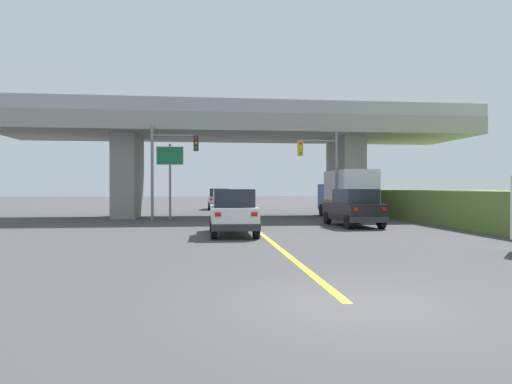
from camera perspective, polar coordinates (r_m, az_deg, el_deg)
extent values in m
plane|color=#424244|center=(32.97, -2.09, -3.09)|extent=(160.00, 160.00, 0.00)
cube|color=gray|center=(33.18, -2.09, 7.93)|extent=(33.44, 8.04, 1.17)
cube|color=gray|center=(33.26, -15.88, 1.90)|extent=(1.59, 4.83, 5.78)
cube|color=gray|center=(34.45, 11.22, 1.86)|extent=(1.59, 4.83, 5.78)
cube|color=#9EA0A5|center=(29.53, -1.50, 10.89)|extent=(33.44, 0.20, 0.90)
cube|color=#9EA0A5|center=(37.15, -2.56, 8.74)|extent=(33.44, 0.20, 0.90)
cube|color=yellow|center=(19.32, 1.09, -5.63)|extent=(0.20, 22.53, 0.01)
cube|color=silver|center=(20.10, -2.99, -3.09)|extent=(1.93, 4.59, 0.90)
cube|color=#1E232D|center=(19.73, -2.93, -0.74)|extent=(1.69, 2.52, 0.76)
cube|color=#2D2D30|center=(17.89, -2.54, -4.53)|extent=(1.96, 0.20, 0.28)
cube|color=red|center=(17.75, -4.86, -2.85)|extent=(0.24, 0.06, 0.16)
cube|color=red|center=(17.85, -0.21, -2.83)|extent=(0.24, 0.06, 0.16)
cylinder|color=black|center=(21.84, -5.54, -3.99)|extent=(0.26, 0.72, 0.72)
cylinder|color=black|center=(21.94, -1.02, -3.96)|extent=(0.26, 0.72, 0.72)
cylinder|color=black|center=(18.37, -5.35, -4.84)|extent=(0.26, 0.72, 0.72)
cylinder|color=black|center=(18.48, 0.03, -4.80)|extent=(0.26, 0.72, 0.72)
cube|color=black|center=(24.86, 12.16, -2.41)|extent=(2.24, 4.38, 0.90)
cube|color=#1E232D|center=(24.54, 12.45, -0.51)|extent=(1.88, 2.45, 0.76)
cube|color=#2D2D30|center=(22.97, 14.15, -3.43)|extent=(2.02, 0.33, 0.28)
cube|color=red|center=(22.58, 12.52, -2.14)|extent=(0.24, 0.08, 0.16)
cube|color=red|center=(23.19, 15.88, -2.08)|extent=(0.24, 0.08, 0.16)
cylinder|color=black|center=(26.05, 9.03, -3.26)|extent=(0.31, 0.74, 0.72)
cylinder|color=black|center=(26.69, 12.62, -3.18)|extent=(0.31, 0.74, 0.72)
cylinder|color=black|center=(23.09, 11.63, -3.75)|extent=(0.31, 0.74, 0.72)
cylinder|color=black|center=(23.81, 15.59, -3.63)|extent=(0.31, 0.74, 0.72)
cube|color=navy|center=(33.85, 10.03, -0.63)|extent=(2.20, 2.00, 1.90)
cube|color=silver|center=(30.62, 11.83, 0.07)|extent=(2.31, 4.75, 2.78)
cube|color=#B26619|center=(30.63, 11.83, -1.23)|extent=(2.33, 4.66, 0.24)
cylinder|color=black|center=(33.61, 8.39, -2.26)|extent=(0.30, 0.90, 0.90)
cylinder|color=black|center=(34.18, 11.63, -2.22)|extent=(0.30, 0.90, 0.90)
cylinder|color=black|center=(29.23, 10.70, -2.68)|extent=(0.30, 0.90, 0.90)
cylinder|color=black|center=(29.88, 14.37, -2.62)|extent=(0.30, 0.90, 0.90)
cube|color=silver|center=(43.85, -4.75, -1.14)|extent=(1.97, 4.46, 0.90)
cube|color=#1E232D|center=(43.50, -4.74, -0.06)|extent=(1.74, 2.45, 0.76)
cube|color=#2D2D30|center=(41.69, -4.66, -1.65)|extent=(2.01, 0.20, 0.28)
cube|color=red|center=(41.58, -5.68, -0.93)|extent=(0.24, 0.06, 0.16)
cube|color=red|center=(41.63, -3.64, -0.92)|extent=(0.24, 0.06, 0.16)
cylinder|color=black|center=(45.53, -5.93, -1.65)|extent=(0.26, 0.72, 0.72)
cylinder|color=black|center=(45.58, -3.70, -1.64)|extent=(0.26, 0.72, 0.72)
cylinder|color=black|center=(42.17, -5.89, -1.82)|extent=(0.26, 0.72, 0.72)
cylinder|color=black|center=(42.23, -3.48, -1.81)|extent=(0.26, 0.72, 0.72)
cylinder|color=slate|center=(29.16, 10.12, 2.05)|extent=(0.18, 0.18, 5.72)
cylinder|color=slate|center=(28.99, 7.90, 6.43)|extent=(2.34, 0.12, 0.12)
cube|color=gold|center=(28.68, 5.63, 5.54)|extent=(0.32, 0.26, 0.96)
sphere|color=red|center=(28.56, 5.69, 6.16)|extent=(0.16, 0.16, 0.16)
sphere|color=gold|center=(28.53, 5.69, 5.56)|extent=(0.16, 0.16, 0.16)
sphere|color=green|center=(28.51, 5.69, 4.96)|extent=(0.16, 0.16, 0.16)
cylinder|color=slate|center=(28.84, -13.01, 2.35)|extent=(0.18, 0.18, 6.01)
cylinder|color=slate|center=(28.89, -10.31, 7.04)|extent=(2.72, 0.12, 0.12)
cube|color=#232326|center=(28.78, -7.59, 6.11)|extent=(0.32, 0.26, 0.96)
sphere|color=red|center=(28.67, -7.60, 6.74)|extent=(0.16, 0.16, 0.16)
sphere|color=gold|center=(28.64, -7.60, 6.14)|extent=(0.16, 0.16, 0.16)
sphere|color=green|center=(28.61, -7.60, 5.54)|extent=(0.16, 0.16, 0.16)
cylinder|color=slate|center=(29.91, -10.82, 1.26)|extent=(0.14, 0.14, 4.94)
cube|color=#197242|center=(29.92, -10.84, 4.54)|extent=(1.67, 0.08, 1.12)
cube|color=white|center=(29.92, -10.84, 4.54)|extent=(1.75, 0.04, 1.20)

